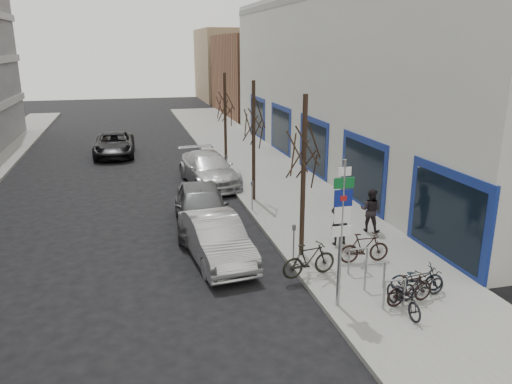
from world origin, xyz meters
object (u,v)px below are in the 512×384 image
meter_back (227,164)px  tree_near (304,139)px  pedestrian_far (371,210)px  pedestrian_near (340,218)px  bike_far_inner (364,247)px  tree_mid (254,113)px  bike_far_curb (422,282)px  bike_rack (375,273)px  tree_far (225,98)px  parked_car_front (216,239)px  parked_car_mid (201,206)px  highway_sign_pole (342,225)px  bike_near_right (410,288)px  bike_mid_curb (417,276)px  lane_car (114,144)px  meter_front (294,240)px  bike_near_left (404,295)px  meter_mid (252,193)px  bike_mid_inner (309,259)px  parked_car_back (209,169)px

meter_back → tree_near: bearing=-87.5°
pedestrian_far → pedestrian_near: bearing=70.4°
bike_far_inner → pedestrian_near: 1.70m
tree_mid → bike_far_curb: tree_mid is taller
bike_rack → tree_far: bearing=94.3°
parked_car_front → pedestrian_near: bearing=-7.4°
parked_car_front → parked_car_mid: (0.00, 3.28, 0.10)m
highway_sign_pole → bike_near_right: 2.69m
bike_rack → pedestrian_near: size_ratio=1.16×
bike_far_curb → parked_car_mid: size_ratio=0.30×
tree_far → bike_far_inner: (1.75, -14.12, -3.44)m
highway_sign_pole → bike_mid_curb: size_ratio=2.77×
tree_mid → meter_back: tree_mid is taller
lane_car → pedestrian_far: bearing=-59.2°
tree_near → bike_near_right: 5.53m
bike_near_right → parked_car_front: (-4.51, 4.54, 0.15)m
meter_front → parked_car_front: parked_car_front is taller
bike_rack → bike_near_right: size_ratio=1.49×
meter_back → bike_near_right: size_ratio=0.84×
bike_near_left → pedestrian_near: (0.25, 4.78, 0.48)m
meter_mid → meter_back: 5.50m
meter_front → bike_near_left: 4.18m
bike_mid_inner → tree_mid: bearing=-10.5°
meter_mid → bike_near_left: size_ratio=0.79×
meter_mid → bike_mid_inner: meter_mid is taller
bike_mid_inner → lane_car: (-5.96, 20.25, 0.05)m
highway_sign_pole → parked_car_front: 5.15m
meter_back → bike_near_left: bearing=-83.1°
bike_far_inner → lane_car: bearing=26.0°
bike_near_right → lane_car: bearing=11.2°
bike_rack → bike_mid_inner: size_ratio=1.26×
highway_sign_pole → tree_mid: 10.15m
meter_mid → parked_car_back: size_ratio=0.23×
highway_sign_pole → meter_front: (-0.25, 3.01, -1.54)m
parked_car_mid → parked_car_back: 6.37m
tree_mid → bike_mid_curb: bearing=-76.7°
tree_far → bike_near_right: (1.71, -16.94, -3.49)m
bike_mid_curb → bike_mid_inner: size_ratio=0.85×
pedestrian_near → bike_mid_curb: bearing=91.8°
bike_rack → bike_mid_curb: size_ratio=1.49×
bike_near_right → bike_near_left: bearing=123.4°
parked_car_back → bike_mid_curb: bearing=-80.6°
tree_mid → parked_car_back: size_ratio=0.99×
pedestrian_near → pedestrian_far: (1.67, 0.94, -0.13)m
parked_car_mid → lane_car: parked_car_mid is taller
bike_near_left → parked_car_back: size_ratio=0.29×
parked_car_mid → parked_car_back: (1.32, 6.23, -0.05)m
tree_mid → lane_car: tree_mid is taller
tree_mid → parked_car_mid: size_ratio=1.09×
meter_front → pedestrian_far: pedestrian_far is taller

